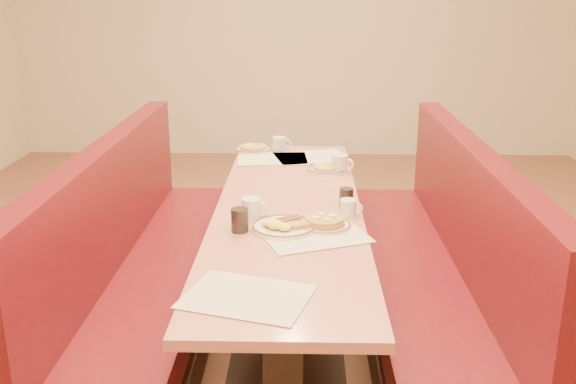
{
  "coord_description": "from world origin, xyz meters",
  "views": [
    {
      "loc": [
        0.07,
        -2.94,
        1.76
      ],
      "look_at": [
        0.0,
        -0.08,
        0.85
      ],
      "focal_mm": 40.0,
      "sensor_mm": 36.0,
      "label": 1
    }
  ],
  "objects_px": {
    "booth_left": "(144,278)",
    "coffee_mug_b": "(252,208)",
    "pancake_plate": "(324,223)",
    "coffee_mug_a": "(349,208)",
    "soda_tumbler_near": "(240,220)",
    "soda_tumbler_mid": "(346,198)",
    "booth_right": "(434,281)",
    "eggs_plate": "(283,226)",
    "diner_table": "(288,277)",
    "coffee_mug_d": "(280,144)",
    "coffee_mug_c": "(340,163)"
  },
  "relations": [
    {
      "from": "eggs_plate",
      "to": "coffee_mug_c",
      "type": "xyz_separation_m",
      "value": [
        0.3,
        0.93,
        0.04
      ]
    },
    {
      "from": "pancake_plate",
      "to": "coffee_mug_b",
      "type": "relative_size",
      "value": 1.9
    },
    {
      "from": "eggs_plate",
      "to": "coffee_mug_b",
      "type": "relative_size",
      "value": 2.29
    },
    {
      "from": "coffee_mug_b",
      "to": "soda_tumbler_near",
      "type": "height_order",
      "value": "soda_tumbler_near"
    },
    {
      "from": "soda_tumbler_near",
      "to": "coffee_mug_d",
      "type": "bearing_deg",
      "value": 85.12
    },
    {
      "from": "pancake_plate",
      "to": "soda_tumbler_mid",
      "type": "bearing_deg",
      "value": 68.24
    },
    {
      "from": "coffee_mug_c",
      "to": "soda_tumbler_near",
      "type": "height_order",
      "value": "soda_tumbler_near"
    },
    {
      "from": "booth_left",
      "to": "coffee_mug_b",
      "type": "bearing_deg",
      "value": -17.01
    },
    {
      "from": "booth_right",
      "to": "coffee_mug_b",
      "type": "relative_size",
      "value": 19.66
    },
    {
      "from": "coffee_mug_c",
      "to": "soda_tumbler_near",
      "type": "relative_size",
      "value": 1.26
    },
    {
      "from": "coffee_mug_d",
      "to": "soda_tumbler_near",
      "type": "xyz_separation_m",
      "value": [
        -0.12,
        -1.44,
        0.0
      ]
    },
    {
      "from": "pancake_plate",
      "to": "coffee_mug_a",
      "type": "bearing_deg",
      "value": 51.4
    },
    {
      "from": "coffee_mug_c",
      "to": "coffee_mug_d",
      "type": "xyz_separation_m",
      "value": [
        -0.36,
        0.49,
        -0.0
      ]
    },
    {
      "from": "coffee_mug_a",
      "to": "pancake_plate",
      "type": "bearing_deg",
      "value": -119.57
    },
    {
      "from": "coffee_mug_a",
      "to": "coffee_mug_d",
      "type": "height_order",
      "value": "coffee_mug_d"
    },
    {
      "from": "booth_left",
      "to": "soda_tumbler_mid",
      "type": "bearing_deg",
      "value": 0.35
    },
    {
      "from": "soda_tumbler_near",
      "to": "soda_tumbler_mid",
      "type": "height_order",
      "value": "soda_tumbler_near"
    },
    {
      "from": "diner_table",
      "to": "soda_tumbler_near",
      "type": "height_order",
      "value": "soda_tumbler_near"
    },
    {
      "from": "pancake_plate",
      "to": "coffee_mug_c",
      "type": "bearing_deg",
      "value": 82.49
    },
    {
      "from": "diner_table",
      "to": "soda_tumbler_mid",
      "type": "distance_m",
      "value": 0.51
    },
    {
      "from": "booth_right",
      "to": "coffee_mug_b",
      "type": "xyz_separation_m",
      "value": [
        -0.89,
        -0.17,
        0.44
      ]
    },
    {
      "from": "pancake_plate",
      "to": "coffee_mug_a",
      "type": "xyz_separation_m",
      "value": [
        0.12,
        0.15,
        0.02
      ]
    },
    {
      "from": "diner_table",
      "to": "coffee_mug_b",
      "type": "relative_size",
      "value": 19.66
    },
    {
      "from": "soda_tumbler_near",
      "to": "booth_left",
      "type": "bearing_deg",
      "value": 147.45
    },
    {
      "from": "diner_table",
      "to": "booth_left",
      "type": "bearing_deg",
      "value": 180.0
    },
    {
      "from": "diner_table",
      "to": "eggs_plate",
      "type": "bearing_deg",
      "value": -92.56
    },
    {
      "from": "booth_left",
      "to": "eggs_plate",
      "type": "distance_m",
      "value": 0.88
    },
    {
      "from": "coffee_mug_d",
      "to": "pancake_plate",
      "type": "bearing_deg",
      "value": -83.54
    },
    {
      "from": "eggs_plate",
      "to": "coffee_mug_d",
      "type": "distance_m",
      "value": 1.42
    },
    {
      "from": "eggs_plate",
      "to": "soda_tumbler_mid",
      "type": "relative_size",
      "value": 3.12
    },
    {
      "from": "coffee_mug_c",
      "to": "soda_tumbler_mid",
      "type": "relative_size",
      "value": 1.42
    },
    {
      "from": "diner_table",
      "to": "soda_tumbler_near",
      "type": "xyz_separation_m",
      "value": [
        -0.2,
        -0.34,
        0.43
      ]
    },
    {
      "from": "pancake_plate",
      "to": "coffee_mug_d",
      "type": "relative_size",
      "value": 1.91
    },
    {
      "from": "coffee_mug_b",
      "to": "coffee_mug_a",
      "type": "bearing_deg",
      "value": 22.63
    },
    {
      "from": "pancake_plate",
      "to": "coffee_mug_b",
      "type": "distance_m",
      "value": 0.35
    },
    {
      "from": "eggs_plate",
      "to": "pancake_plate",
      "type": "bearing_deg",
      "value": 11.5
    },
    {
      "from": "booth_right",
      "to": "soda_tumbler_near",
      "type": "xyz_separation_m",
      "value": [
        -0.94,
        -0.34,
        0.44
      ]
    },
    {
      "from": "booth_right",
      "to": "coffee_mug_c",
      "type": "relative_size",
      "value": 18.83
    },
    {
      "from": "pancake_plate",
      "to": "soda_tumbler_near",
      "type": "distance_m",
      "value": 0.38
    },
    {
      "from": "soda_tumbler_near",
      "to": "soda_tumbler_mid",
      "type": "bearing_deg",
      "value": 35.43
    },
    {
      "from": "diner_table",
      "to": "coffee_mug_a",
      "type": "xyz_separation_m",
      "value": [
        0.28,
        -0.13,
        0.42
      ]
    },
    {
      "from": "pancake_plate",
      "to": "coffee_mug_c",
      "type": "distance_m",
      "value": 0.9
    },
    {
      "from": "pancake_plate",
      "to": "coffee_mug_a",
      "type": "height_order",
      "value": "coffee_mug_a"
    },
    {
      "from": "eggs_plate",
      "to": "coffee_mug_a",
      "type": "relative_size",
      "value": 2.68
    },
    {
      "from": "eggs_plate",
      "to": "coffee_mug_a",
      "type": "height_order",
      "value": "coffee_mug_a"
    },
    {
      "from": "coffee_mug_b",
      "to": "coffee_mug_d",
      "type": "relative_size",
      "value": 1.01
    },
    {
      "from": "eggs_plate",
      "to": "soda_tumbler_mid",
      "type": "xyz_separation_m",
      "value": [
        0.29,
        0.32,
        0.03
      ]
    },
    {
      "from": "diner_table",
      "to": "soda_tumbler_mid",
      "type": "height_order",
      "value": "soda_tumbler_mid"
    },
    {
      "from": "coffee_mug_d",
      "to": "soda_tumbler_mid",
      "type": "xyz_separation_m",
      "value": [
        0.36,
        -1.09,
        -0.0
      ]
    },
    {
      "from": "eggs_plate",
      "to": "coffee_mug_d",
      "type": "height_order",
      "value": "coffee_mug_d"
    }
  ]
}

